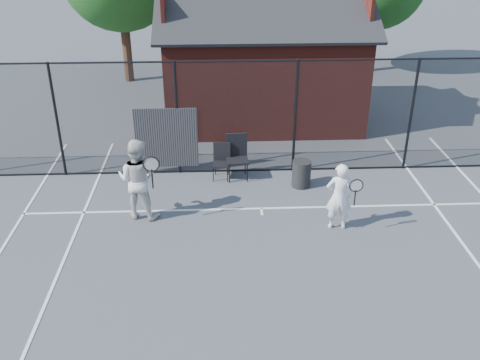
{
  "coord_description": "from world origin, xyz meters",
  "views": [
    {
      "loc": [
        -0.98,
        -7.76,
        6.31
      ],
      "look_at": [
        -0.53,
        2.35,
        1.1
      ],
      "focal_mm": 40.0,
      "sensor_mm": 36.0,
      "label": 1
    }
  ],
  "objects_px": {
    "chair_left": "(221,162)",
    "waste_bin": "(301,174)",
    "chair_right": "(237,158)",
    "clubhouse": "(263,70)",
    "player_back": "(138,179)",
    "player_front": "(339,196)"
  },
  "relations": [
    {
      "from": "clubhouse",
      "to": "waste_bin",
      "type": "distance_m",
      "value": 5.09
    },
    {
      "from": "clubhouse",
      "to": "chair_left",
      "type": "distance_m",
      "value": 4.76
    },
    {
      "from": "player_back",
      "to": "clubhouse",
      "type": "bearing_deg",
      "value": 62.11
    },
    {
      "from": "player_back",
      "to": "chair_left",
      "type": "distance_m",
      "value": 2.62
    },
    {
      "from": "player_back",
      "to": "chair_left",
      "type": "xyz_separation_m",
      "value": [
        1.86,
        1.78,
        -0.48
      ]
    },
    {
      "from": "player_back",
      "to": "chair_right",
      "type": "distance_m",
      "value": 2.91
    },
    {
      "from": "chair_left",
      "to": "chair_right",
      "type": "xyz_separation_m",
      "value": [
        0.42,
        0.0,
        0.11
      ]
    },
    {
      "from": "chair_left",
      "to": "chair_right",
      "type": "height_order",
      "value": "chair_right"
    },
    {
      "from": "clubhouse",
      "to": "player_back",
      "type": "height_order",
      "value": "clubhouse"
    },
    {
      "from": "player_back",
      "to": "waste_bin",
      "type": "height_order",
      "value": "player_back"
    },
    {
      "from": "chair_right",
      "to": "player_front",
      "type": "bearing_deg",
      "value": -53.45
    },
    {
      "from": "player_front",
      "to": "chair_left",
      "type": "distance_m",
      "value": 3.53
    },
    {
      "from": "player_front",
      "to": "chair_left",
      "type": "xyz_separation_m",
      "value": [
        -2.5,
        2.48,
        -0.31
      ]
    },
    {
      "from": "clubhouse",
      "to": "waste_bin",
      "type": "xyz_separation_m",
      "value": [
        0.59,
        -4.9,
        -1.26
      ]
    },
    {
      "from": "player_front",
      "to": "waste_bin",
      "type": "relative_size",
      "value": 2.25
    },
    {
      "from": "player_back",
      "to": "chair_right",
      "type": "relative_size",
      "value": 1.65
    },
    {
      "from": "chair_left",
      "to": "waste_bin",
      "type": "distance_m",
      "value": 2.06
    },
    {
      "from": "chair_left",
      "to": "clubhouse",
      "type": "bearing_deg",
      "value": 80.67
    },
    {
      "from": "chair_right",
      "to": "clubhouse",
      "type": "bearing_deg",
      "value": 73.84
    },
    {
      "from": "waste_bin",
      "to": "clubhouse",
      "type": "bearing_deg",
      "value": 96.85
    },
    {
      "from": "player_back",
      "to": "waste_bin",
      "type": "relative_size",
      "value": 2.73
    },
    {
      "from": "chair_right",
      "to": "waste_bin",
      "type": "relative_size",
      "value": 1.66
    }
  ]
}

